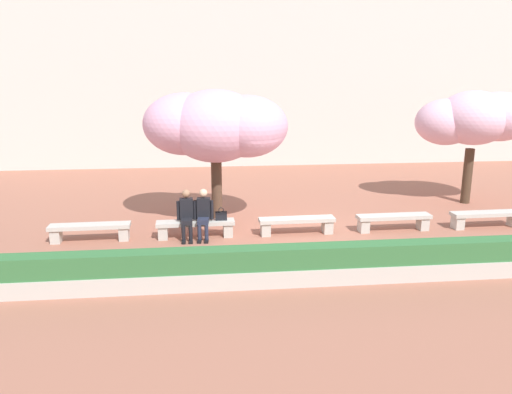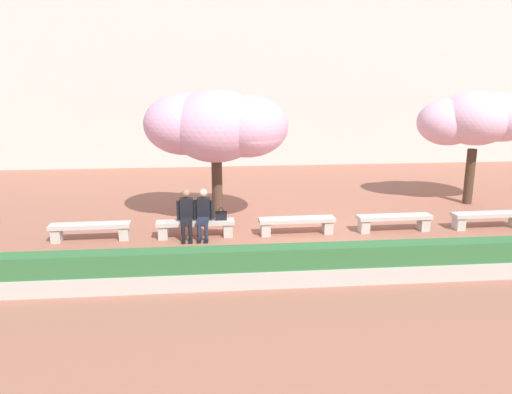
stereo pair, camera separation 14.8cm
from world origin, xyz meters
TOP-DOWN VIEW (x-y plane):
  - ground_plane at (0.00, 0.00)m, footprint 100.00×100.00m
  - building_facade at (0.00, 12.18)m, footprint 28.00×4.00m
  - stone_bench_west_end at (-5.36, 0.00)m, footprint 2.03×0.46m
  - stone_bench_near_west at (-2.68, 0.00)m, footprint 2.03×0.46m
  - stone_bench_center at (0.00, 0.00)m, footprint 2.03×0.46m
  - stone_bench_near_east at (2.68, 0.00)m, footprint 2.03×0.46m
  - stone_bench_east_end at (5.36, 0.00)m, footprint 2.03×0.46m
  - person_seated_left at (-2.90, -0.05)m, footprint 0.51×0.69m
  - person_seated_right at (-2.46, -0.05)m, footprint 0.51×0.71m
  - handbag at (-2.01, 0.02)m, footprint 0.30×0.15m
  - cherry_tree_main at (-2.08, 1.33)m, footprint 3.99×2.89m
  - cherry_tree_secondary at (6.26, 2.71)m, footprint 3.62×2.33m
  - planter_hedge_foreground at (0.00, -3.18)m, footprint 17.53×0.50m

SIDE VIEW (x-z plane):
  - ground_plane at x=0.00m, z-range 0.00..0.00m
  - stone_bench_west_end at x=-5.36m, z-range 0.08..0.53m
  - stone_bench_near_west at x=-2.68m, z-range 0.08..0.53m
  - stone_bench_center at x=0.00m, z-range 0.08..0.53m
  - stone_bench_near_east at x=2.68m, z-range 0.08..0.53m
  - stone_bench_east_end at x=5.36m, z-range 0.08..0.53m
  - planter_hedge_foreground at x=0.00m, z-range -0.01..0.79m
  - handbag at x=-2.01m, z-range 0.41..0.75m
  - person_seated_left at x=-2.90m, z-range 0.05..1.34m
  - person_seated_right at x=-2.46m, z-range 0.05..1.34m
  - cherry_tree_secondary at x=6.26m, z-range 0.93..4.59m
  - cherry_tree_main at x=-2.08m, z-range 0.89..4.66m
  - building_facade at x=0.00m, z-range 0.00..9.07m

